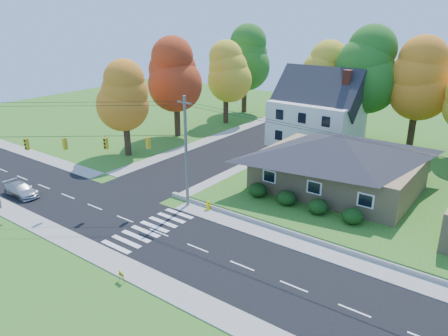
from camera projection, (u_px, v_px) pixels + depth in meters
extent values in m
plane|color=#3D7923|center=(159.00, 233.00, 34.61)|extent=(120.00, 120.00, 0.00)
cube|color=black|center=(159.00, 233.00, 34.60)|extent=(90.00, 8.00, 0.02)
cube|color=black|center=(253.00, 141.00, 58.69)|extent=(8.00, 44.00, 0.02)
cube|color=#9C9A90|center=(199.00, 210.00, 38.36)|extent=(90.00, 2.00, 0.08)
cube|color=#9C9A90|center=(109.00, 260.00, 30.82)|extent=(90.00, 2.00, 0.08)
cube|color=#3D7923|center=(404.00, 186.00, 43.07)|extent=(30.00, 30.00, 0.50)
cube|color=tan|center=(337.00, 172.00, 41.47)|extent=(14.00, 10.00, 3.20)
pyramid|color=#26262B|center=(340.00, 145.00, 40.54)|extent=(14.60, 10.60, 2.20)
cube|color=silver|center=(316.00, 123.00, 54.59)|extent=(10.00, 8.00, 5.60)
pyramid|color=#26262B|center=(318.00, 91.00, 53.22)|extent=(10.40, 8.40, 2.40)
cube|color=brown|center=(344.00, 111.00, 51.94)|extent=(0.90, 0.90, 9.60)
ellipsoid|color=#163A10|center=(258.00, 190.00, 39.92)|extent=(1.70, 1.70, 1.27)
ellipsoid|color=#163A10|center=(287.00, 198.00, 38.24)|extent=(1.70, 1.70, 1.27)
ellipsoid|color=#163A10|center=(318.00, 206.00, 36.56)|extent=(1.70, 1.70, 1.27)
ellipsoid|color=#163A10|center=(353.00, 216.00, 34.88)|extent=(1.70, 1.70, 1.27)
cylinder|color=#666059|center=(186.00, 153.00, 37.66)|extent=(0.26, 0.26, 10.00)
cube|color=#666059|center=(185.00, 103.00, 36.15)|extent=(1.60, 0.12, 0.12)
cube|color=gold|center=(27.00, 144.00, 36.88)|extent=(0.34, 0.26, 1.00)
cube|color=gold|center=(65.00, 144.00, 36.99)|extent=(0.26, 0.34, 1.00)
cube|color=gold|center=(106.00, 143.00, 37.10)|extent=(0.34, 0.26, 1.00)
cube|color=gold|center=(148.00, 143.00, 37.22)|extent=(0.26, 0.34, 1.00)
cylinder|color=black|center=(87.00, 136.00, 36.83)|extent=(13.02, 10.43, 0.04)
cylinder|color=#3F2A19|center=(322.00, 113.00, 60.27)|extent=(0.80, 0.80, 5.40)
sphere|color=gold|center=(324.00, 85.00, 58.93)|extent=(6.72, 6.72, 6.72)
sphere|color=gold|center=(325.00, 72.00, 58.36)|extent=(5.91, 5.91, 5.91)
sphere|color=gold|center=(326.00, 59.00, 57.78)|extent=(5.11, 5.11, 5.11)
cylinder|color=#3F2A19|center=(362.00, 117.00, 56.00)|extent=(0.86, 0.86, 6.30)
sphere|color=#2B6F1E|center=(366.00, 81.00, 54.44)|extent=(7.84, 7.84, 7.84)
sphere|color=#2B6F1E|center=(368.00, 66.00, 53.77)|extent=(6.90, 6.90, 6.90)
sphere|color=#2B6F1E|center=(369.00, 49.00, 53.10)|extent=(5.96, 5.96, 5.96)
cylinder|color=#3F2A19|center=(413.00, 124.00, 53.46)|extent=(0.83, 0.83, 5.85)
sphere|color=orange|center=(418.00, 90.00, 52.02)|extent=(7.28, 7.28, 7.28)
sphere|color=orange|center=(420.00, 74.00, 51.39)|extent=(6.41, 6.41, 6.41)
sphere|color=orange|center=(423.00, 59.00, 50.77)|extent=(5.53, 5.53, 5.53)
cylinder|color=#3F2A19|center=(127.00, 135.00, 52.34)|extent=(0.77, 0.77, 4.95)
sphere|color=orange|center=(125.00, 106.00, 51.11)|extent=(6.16, 6.16, 6.16)
sphere|color=orange|center=(124.00, 93.00, 50.58)|extent=(5.42, 5.42, 5.42)
sphere|color=orange|center=(123.00, 79.00, 50.06)|extent=(4.68, 4.68, 4.68)
cylinder|color=#3F2A19|center=(177.00, 115.00, 60.28)|extent=(0.83, 0.83, 5.85)
sphere|color=#B53616|center=(176.00, 84.00, 58.84)|extent=(7.28, 7.28, 7.28)
sphere|color=#B53616|center=(175.00, 71.00, 58.21)|extent=(6.41, 6.41, 6.41)
sphere|color=#B53616|center=(175.00, 57.00, 57.59)|extent=(5.53, 5.53, 5.53)
cylinder|color=#3F2A19|center=(226.00, 106.00, 67.34)|extent=(0.80, 0.80, 5.40)
sphere|color=gold|center=(226.00, 80.00, 66.00)|extent=(6.72, 6.72, 6.72)
sphere|color=gold|center=(226.00, 69.00, 65.43)|extent=(5.91, 5.91, 5.91)
sphere|color=gold|center=(226.00, 57.00, 64.85)|extent=(5.11, 5.11, 5.11)
cylinder|color=#3F2A19|center=(244.00, 94.00, 74.34)|extent=(0.86, 0.86, 6.30)
sphere|color=#2B6F1E|center=(245.00, 66.00, 72.78)|extent=(7.84, 7.84, 7.84)
sphere|color=#2B6F1E|center=(245.00, 54.00, 72.11)|extent=(6.90, 6.90, 6.90)
sphere|color=#2B6F1E|center=(245.00, 42.00, 71.44)|extent=(5.96, 5.96, 5.96)
imported|color=#BCBCBC|center=(21.00, 190.00, 41.28)|extent=(4.19, 1.74, 1.21)
imported|color=silver|center=(290.00, 125.00, 63.48)|extent=(2.61, 5.00, 1.57)
cylinder|color=#FFE700|center=(208.00, 209.00, 38.52)|extent=(0.40, 0.40, 0.11)
cylinder|color=#FFE700|center=(208.00, 206.00, 38.40)|extent=(0.27, 0.27, 0.61)
sphere|color=#FFE700|center=(208.00, 202.00, 38.28)|extent=(0.29, 0.29, 0.29)
cylinder|color=#FFE700|center=(208.00, 205.00, 38.36)|extent=(0.52, 0.26, 0.13)
cylinder|color=black|center=(119.00, 277.00, 28.43)|extent=(0.02, 0.02, 0.51)
cylinder|color=black|center=(124.00, 280.00, 28.18)|extent=(0.02, 0.02, 0.51)
cube|color=yellow|center=(121.00, 274.00, 28.20)|extent=(0.60, 0.14, 0.41)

